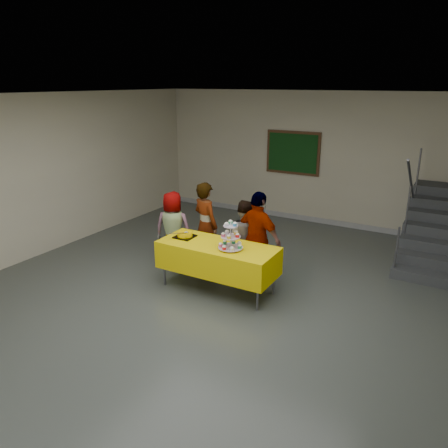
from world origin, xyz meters
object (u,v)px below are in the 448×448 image
at_px(bear_cake, 185,234).
at_px(schoolchild_d, 258,238).
at_px(staircase, 443,232).
at_px(cupcake_stand, 231,239).
at_px(schoolchild_c, 244,238).
at_px(bake_table, 218,257).
at_px(schoolchild_a, 173,228).
at_px(schoolchild_b, 206,225).
at_px(noticeboard, 293,153).

relative_size(bear_cake, schoolchild_d, 0.23).
bearing_deg(staircase, cupcake_stand, -128.44).
xyz_separation_m(bear_cake, schoolchild_c, (0.72, 0.68, -0.16)).
height_order(bake_table, cupcake_stand, cupcake_stand).
bearing_deg(bear_cake, cupcake_stand, -6.23).
bearing_deg(schoolchild_a, bake_table, 137.72).
relative_size(bear_cake, schoolchild_c, 0.27).
bearing_deg(bear_cake, schoolchild_a, 140.41).
bearing_deg(bake_table, schoolchild_b, 132.62).
bearing_deg(schoolchild_d, staircase, -116.39).
height_order(bake_table, noticeboard, noticeboard).
bearing_deg(bear_cake, schoolchild_d, 26.67).
height_order(schoolchild_c, schoolchild_d, schoolchild_d).
bearing_deg(bake_table, staircase, 48.29).
height_order(schoolchild_d, staircase, staircase).
bearing_deg(staircase, bake_table, -131.71).
bearing_deg(staircase, schoolchild_b, -144.71).
bearing_deg(cupcake_stand, schoolchild_a, 158.33).
relative_size(bake_table, schoolchild_d, 1.22).
height_order(cupcake_stand, staircase, staircase).
relative_size(schoolchild_d, staircase, 0.64).
distance_m(schoolchild_a, staircase, 5.06).
bearing_deg(staircase, schoolchild_c, -137.71).
height_order(bake_table, schoolchild_c, schoolchild_c).
bearing_deg(schoolchild_c, schoolchild_a, -4.52).
bearing_deg(schoolchild_b, bear_cake, 114.85).
relative_size(cupcake_stand, bear_cake, 1.24).
bearing_deg(schoolchild_d, cupcake_stand, 92.03).
relative_size(bear_cake, staircase, 0.15).
bearing_deg(schoolchild_d, bear_cake, 42.83).
bearing_deg(bear_cake, schoolchild_c, 43.25).
distance_m(bear_cake, noticeboard, 4.21).
xyz_separation_m(schoolchild_a, noticeboard, (0.83, 3.63, 0.93)).
bearing_deg(schoolchild_c, cupcake_stand, 90.85).
height_order(bake_table, schoolchild_a, schoolchild_a).
bearing_deg(staircase, schoolchild_d, -132.55).
distance_m(bake_table, schoolchild_b, 1.03).
distance_m(bear_cake, schoolchild_d, 1.19).
bearing_deg(schoolchild_c, schoolchild_d, 144.49).
bearing_deg(noticeboard, schoolchild_d, -76.77).
bearing_deg(noticeboard, schoolchild_a, -102.81).
relative_size(bake_table, schoolchild_b, 1.22).
bearing_deg(schoolchild_a, schoolchild_b, -178.29).
relative_size(schoolchild_a, schoolchild_d, 0.87).
bearing_deg(bake_table, cupcake_stand, -14.72).
bearing_deg(schoolchild_a, cupcake_stand, 139.14).
xyz_separation_m(schoolchild_b, noticeboard, (0.27, 3.42, 0.83)).
relative_size(bear_cake, noticeboard, 0.28).
bearing_deg(schoolchild_d, noticeboard, -60.62).
distance_m(schoolchild_a, schoolchild_b, 0.61).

